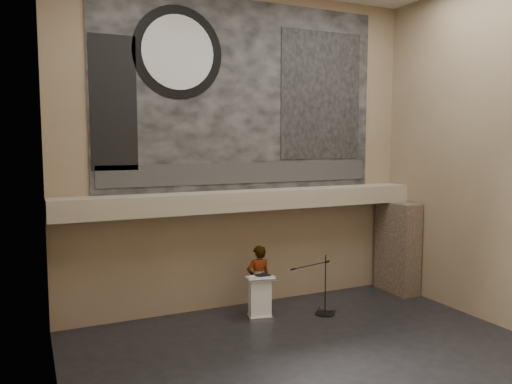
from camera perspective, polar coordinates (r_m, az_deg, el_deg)
name	(u,v)px	position (r m, az deg, el deg)	size (l,w,h in m)	color
floor	(321,360)	(10.92, 7.46, -18.55)	(10.00, 10.00, 0.00)	black
wall_back	(244,151)	(13.50, -1.43, 4.75)	(10.00, 0.02, 8.50)	#806C51
wall_front	(498,161)	(6.94, 25.91, 3.23)	(10.00, 0.02, 8.50)	#806C51
wall_left	(51,157)	(8.40, -22.39, 3.71)	(0.02, 8.00, 8.50)	#806C51
wall_right	(501,152)	(13.34, 26.24, 4.15)	(0.02, 8.00, 8.50)	#806C51
soffit	(250,200)	(13.22, -0.73, -0.92)	(10.00, 0.80, 0.50)	gray
sprinkler_left	(192,214)	(12.65, -7.27, -2.55)	(0.04, 0.04, 0.06)	#B2893D
sprinkler_right	(312,207)	(14.09, 6.43, -1.69)	(0.04, 0.04, 0.06)	#B2893D
banner	(244,96)	(13.53, -1.40, 10.90)	(8.00, 0.05, 5.00)	black
banner_text_strip	(245,173)	(13.46, -1.31, 2.19)	(7.76, 0.02, 0.55)	#2A2A2A
banner_clock_rim	(178,52)	(13.01, -8.90, 15.48)	(2.30, 2.30, 0.02)	black
banner_clock_face	(178,52)	(12.99, -8.87, 15.49)	(1.84, 1.84, 0.02)	silver
banner_building_print	(321,96)	(14.62, 7.49, 10.86)	(2.60, 0.02, 3.60)	black
banner_brick_print	(114,103)	(12.51, -15.97, 9.72)	(1.10, 0.02, 3.20)	black
stone_pier	(397,247)	(15.60, 15.87, -6.07)	(0.60, 1.40, 2.70)	#46362B
lectern	(260,297)	(12.96, 0.44, -11.92)	(0.76, 0.61, 1.13)	silver
binder	(263,275)	(12.80, 0.80, -9.51)	(0.33, 0.27, 0.04)	black
papers	(255,277)	(12.72, -0.15, -9.67)	(0.21, 0.29, 0.01)	white
speaker_person	(258,279)	(13.23, 0.28, -9.96)	(0.66, 0.43, 1.80)	silver
mic_stand	(324,306)	(13.44, 7.76, -12.77)	(1.45, 0.57, 1.57)	black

